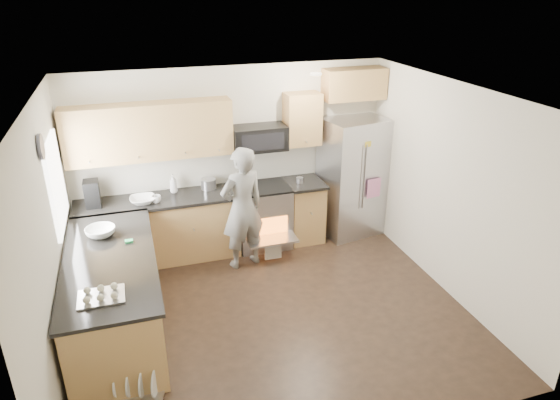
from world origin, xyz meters
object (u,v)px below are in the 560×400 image
object	(u,v)px
dish_rack	(138,389)
stove_range	(262,202)
person	(242,208)
refrigerator	(352,177)

from	to	relation	value
dish_rack	stove_range	bearing A→B (deg)	52.57
stove_range	person	size ratio (longest dim) A/B	1.05
stove_range	dish_rack	distance (m)	3.26
refrigerator	person	size ratio (longest dim) A/B	1.06
person	refrigerator	bearing A→B (deg)	-179.77
person	stove_range	bearing A→B (deg)	-144.71
refrigerator	dish_rack	bearing A→B (deg)	-152.83
refrigerator	person	distance (m)	1.90
stove_range	refrigerator	size ratio (longest dim) A/B	0.99
person	dish_rack	size ratio (longest dim) A/B	2.93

